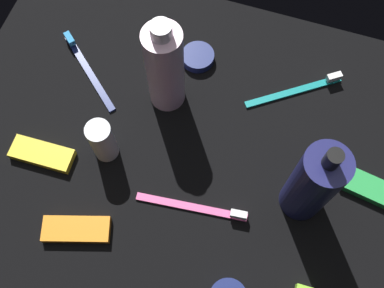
% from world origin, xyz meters
% --- Properties ---
extents(ground_plane, '(0.84, 0.64, 0.01)m').
position_xyz_m(ground_plane, '(0.00, 0.00, -0.01)').
color(ground_plane, black).
extents(lotion_bottle, '(0.07, 0.07, 0.20)m').
position_xyz_m(lotion_bottle, '(0.19, -0.03, 0.09)').
color(lotion_bottle, navy).
rests_on(lotion_bottle, ground_plane).
extents(bodywash_bottle, '(0.06, 0.06, 0.20)m').
position_xyz_m(bodywash_bottle, '(-0.07, 0.09, 0.09)').
color(bodywash_bottle, silver).
rests_on(bodywash_bottle, ground_plane).
extents(deodorant_stick, '(0.04, 0.04, 0.09)m').
position_xyz_m(deodorant_stick, '(-0.14, -0.04, 0.04)').
color(deodorant_stick, silver).
rests_on(deodorant_stick, ground_plane).
extents(toothbrush_pink, '(0.18, 0.03, 0.02)m').
position_xyz_m(toothbrush_pink, '(0.04, -0.09, 0.01)').
color(toothbrush_pink, '#E55999').
rests_on(toothbrush_pink, ground_plane).
extents(toothbrush_teal, '(0.15, 0.11, 0.02)m').
position_xyz_m(toothbrush_teal, '(0.15, 0.17, 0.01)').
color(toothbrush_teal, teal).
rests_on(toothbrush_teal, ground_plane).
extents(toothbrush_navy, '(0.14, 0.13, 0.02)m').
position_xyz_m(toothbrush_navy, '(-0.23, 0.09, 0.01)').
color(toothbrush_navy, navy).
rests_on(toothbrush_navy, ground_plane).
extents(snack_bar_yellow, '(0.11, 0.04, 0.01)m').
position_xyz_m(snack_bar_yellow, '(-0.23, -0.08, 0.01)').
color(snack_bar_yellow, yellow).
rests_on(snack_bar_yellow, ground_plane).
extents(snack_bar_green, '(0.11, 0.06, 0.01)m').
position_xyz_m(snack_bar_green, '(0.30, 0.02, 0.01)').
color(snack_bar_green, green).
rests_on(snack_bar_green, ground_plane).
extents(snack_bar_orange, '(0.11, 0.07, 0.01)m').
position_xyz_m(snack_bar_orange, '(-0.13, -0.18, 0.01)').
color(snack_bar_orange, orange).
rests_on(snack_bar_orange, ground_plane).
extents(cream_tin_left, '(0.06, 0.06, 0.02)m').
position_xyz_m(cream_tin_left, '(-0.05, 0.17, 0.01)').
color(cream_tin_left, navy).
rests_on(cream_tin_left, ground_plane).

